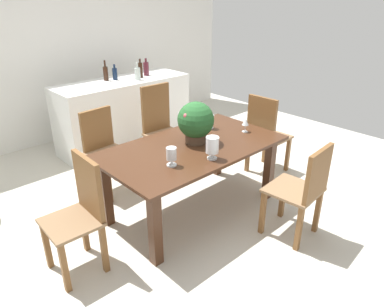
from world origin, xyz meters
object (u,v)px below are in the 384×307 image
chair_far_right (161,124)px  kitchen_counter (125,114)px  wine_bottle_clear (140,70)px  crystal_vase_center_near (171,155)px  wine_bottle_amber (137,73)px  wine_bottle_tall (146,68)px  chair_foot_end (265,132)px  chair_head_end (81,210)px  wine_glass (245,122)px  wine_bottle_dark (115,74)px  dining_table (193,157)px  crystal_vase_right (212,146)px  crystal_vase_left (210,120)px  flower_centerpiece (196,122)px  chair_far_left (104,147)px  wine_bottle_green (106,73)px  chair_near_right (304,188)px

chair_far_right → kitchen_counter: 0.93m
wine_bottle_clear → crystal_vase_center_near: bearing=-119.6°
chair_far_right → wine_bottle_amber: 0.96m
wine_bottle_tall → chair_foot_end: bearing=-81.3°
chair_head_end → crystal_vase_center_near: (0.79, -0.19, 0.30)m
wine_glass → wine_bottle_dark: size_ratio=0.72×
wine_bottle_tall → kitchen_counter: bearing=-177.9°
chair_foot_end → wine_bottle_dark: 2.25m
dining_table → crystal_vase_right: crystal_vase_right is taller
dining_table → chair_foot_end: size_ratio=1.79×
chair_foot_end → chair_head_end: bearing=88.7°
crystal_vase_right → chair_head_end: bearing=163.6°
chair_foot_end → crystal_vase_left: bearing=72.0°
kitchen_counter → wine_bottle_amber: size_ratio=8.07×
flower_centerpiece → wine_bottle_amber: wine_bottle_amber is taller
chair_far_right → wine_bottle_clear: 1.08m
chair_head_end → wine_bottle_clear: 2.81m
chair_far_right → crystal_vase_center_near: 1.51m
wine_bottle_clear → wine_bottle_tall: 0.15m
kitchen_counter → wine_bottle_clear: size_ratio=7.30×
dining_table → wine_bottle_clear: 2.11m
wine_bottle_amber → dining_table: bearing=-109.5°
dining_table → chair_far_left: chair_far_left is taller
kitchen_counter → chair_head_end: bearing=-130.8°
chair_head_end → kitchen_counter: bearing=141.0°
crystal_vase_left → wine_glass: 0.39m
chair_head_end → wine_bottle_green: wine_bottle_green is taller
chair_near_right → chair_head_end: chair_head_end is taller
chair_near_right → chair_far_left: bearing=-72.1°
wine_glass → crystal_vase_center_near: bearing=-175.6°
chair_near_right → wine_bottle_green: (-0.12, 3.10, 0.56)m
crystal_vase_right → crystal_vase_left: bearing=45.9°
chair_far_left → flower_centerpiece: flower_centerpiece is taller
chair_far_right → wine_bottle_clear: wine_bottle_clear is taller
wine_glass → wine_bottle_green: wine_bottle_green is taller
flower_centerpiece → wine_glass: (0.59, -0.15, -0.11)m
dining_table → chair_foot_end: 1.21m
dining_table → wine_bottle_tall: bearing=65.3°
kitchen_counter → wine_bottle_amber: bearing=-37.3°
chair_far_left → crystal_vase_center_near: (-0.02, -1.21, 0.32)m
chair_head_end → chair_near_right: bearing=60.2°
crystal_vase_left → crystal_vase_center_near: 0.99m
chair_near_right → crystal_vase_center_near: 1.22m
wine_glass → kitchen_counter: size_ratio=0.08×
wine_glass → kitchen_counter: (-0.20, 2.07, -0.36)m
chair_far_right → chair_head_end: (-1.64, -1.03, -0.04)m
chair_far_right → chair_near_right: (0.00, -2.04, -0.06)m
crystal_vase_center_near → wine_bottle_dark: size_ratio=0.79×
chair_near_right → crystal_vase_center_near: bearing=-48.3°
flower_centerpiece → crystal_vase_center_near: size_ratio=2.45×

